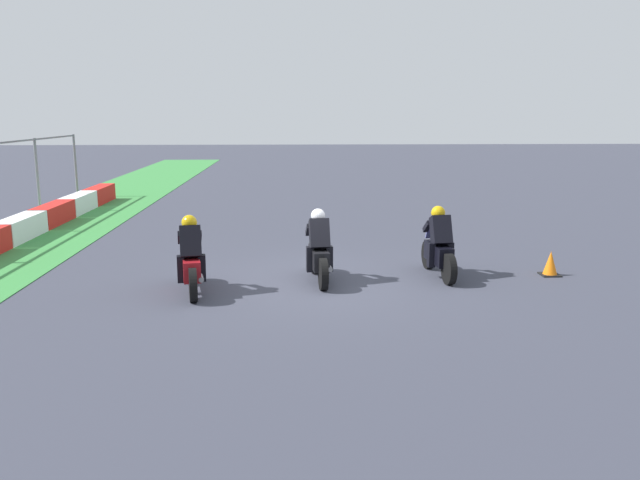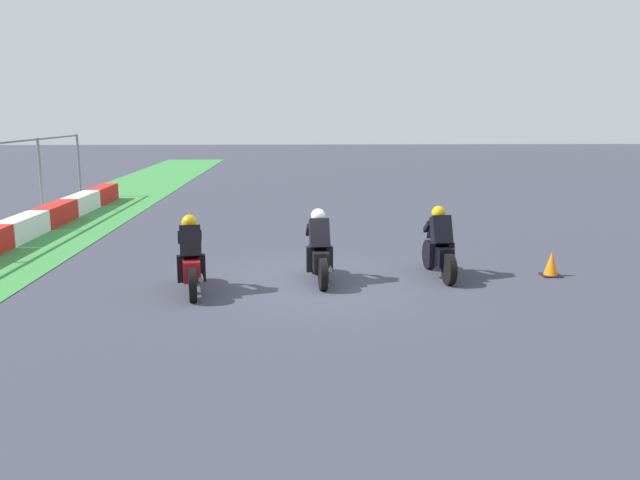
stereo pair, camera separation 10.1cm
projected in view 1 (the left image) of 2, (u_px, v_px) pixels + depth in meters
The scene contains 5 objects.
ground_plane at pixel (317, 283), 13.29m from camera, with size 120.00×120.00×0.00m, color #383B48.
rider_lane_a at pixel (439, 248), 13.71m from camera, with size 2.04×0.56×1.51m.
rider_lane_b at pixel (319, 252), 13.30m from camera, with size 2.04×0.56×1.51m.
rider_lane_c at pixel (191, 261), 12.48m from camera, with size 2.03×0.63×1.51m.
traffic_cone at pixel (550, 264), 13.84m from camera, with size 0.40×0.40×0.53m.
Camera 1 is at (-12.86, 0.51, 3.44)m, focal length 36.08 mm.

